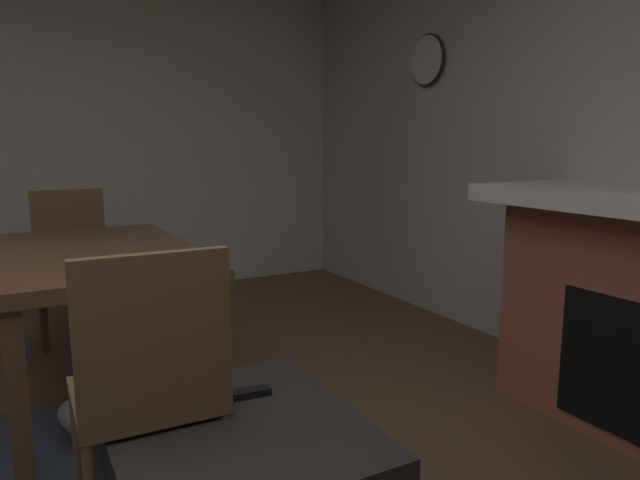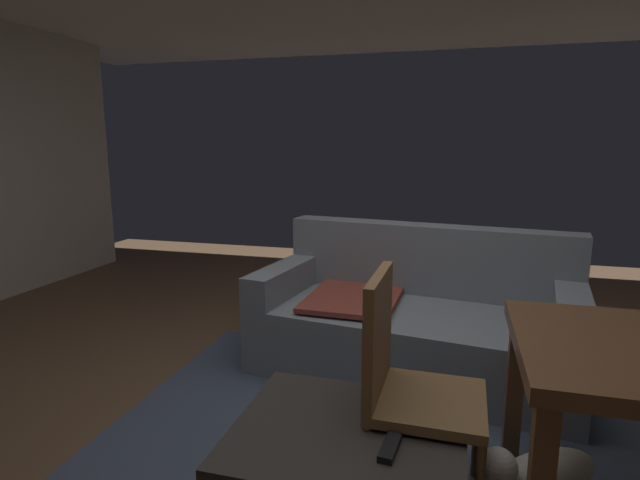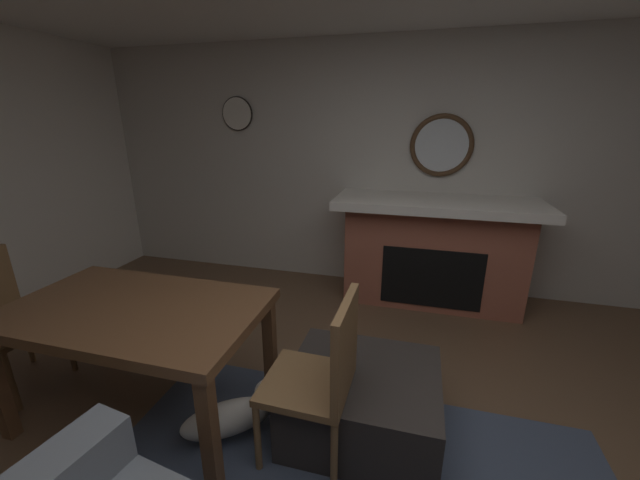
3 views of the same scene
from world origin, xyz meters
The scene contains 7 objects.
floor centered at (0.00, 0.00, 0.00)m, with size 8.47×8.47×0.00m, color brown.
area_rug centered at (0.19, 0.14, 0.01)m, with size 2.60×2.00×0.01m, color #3D475B.
couch centered at (0.31, 0.89, 0.31)m, with size 2.04×1.20×0.88m.
ottoman_coffee_table centered at (0.19, -0.54, 0.20)m, with size 0.84×0.73×0.40m, color #2D2826.
tv_remote centered at (0.35, -0.64, 0.41)m, with size 0.05×0.16×0.02m, color black.
dining_chair_west centered at (0.36, -0.33, 0.52)m, with size 0.45×0.45×0.93m.
small_dog centered at (0.88, -0.29, 0.16)m, with size 0.52×0.46×0.27m.
Camera 2 is at (0.53, -2.19, 1.42)m, focal length 28.22 mm.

